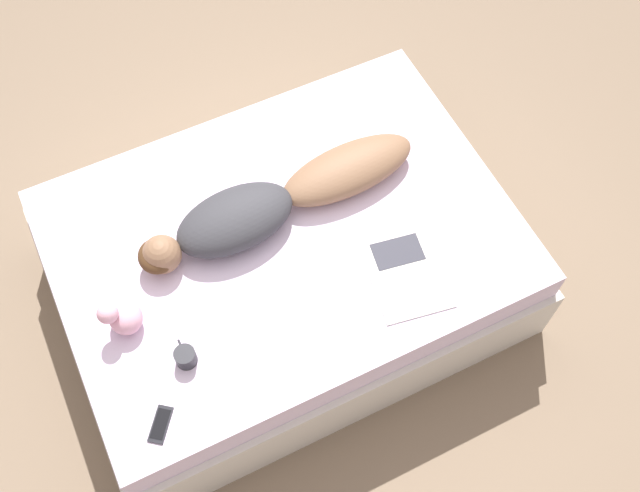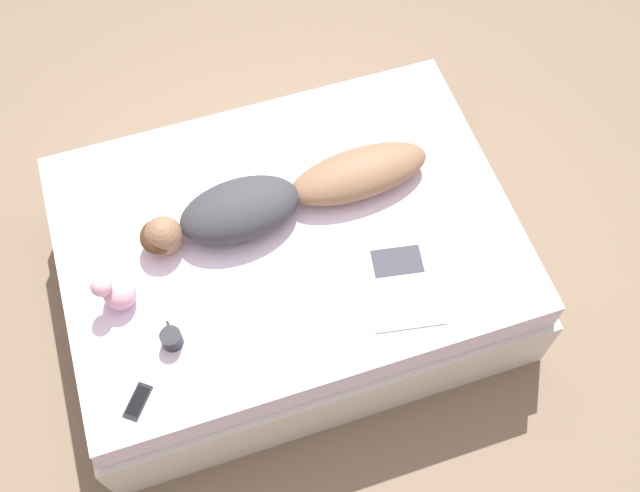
{
  "view_description": "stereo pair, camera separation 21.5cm",
  "coord_description": "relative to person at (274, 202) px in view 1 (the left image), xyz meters",
  "views": [
    {
      "loc": [
        -1.56,
        0.58,
        3.46
      ],
      "look_at": [
        -0.15,
        -0.11,
        0.62
      ],
      "focal_mm": 42.0,
      "sensor_mm": 36.0,
      "label": 1
    },
    {
      "loc": [
        -1.64,
        0.38,
        3.46
      ],
      "look_at": [
        -0.15,
        -0.11,
        0.62
      ],
      "focal_mm": 42.0,
      "sensor_mm": 36.0,
      "label": 2
    }
  ],
  "objects": [
    {
      "name": "coffee_mug",
      "position": [
        -0.48,
        0.61,
        -0.05
      ],
      "size": [
        0.13,
        0.09,
        0.08
      ],
      "color": "#232328",
      "rests_on": "bed"
    },
    {
      "name": "bed",
      "position": [
        -0.12,
        0.01,
        -0.38
      ],
      "size": [
        1.53,
        2.08,
        0.57
      ],
      "color": "beige",
      "rests_on": "ground_plane"
    },
    {
      "name": "cell_phone",
      "position": [
        -0.69,
        0.8,
        -0.08
      ],
      "size": [
        0.16,
        0.14,
        0.01
      ],
      "rotation": [
        0.0,
        0.0,
        0.92
      ],
      "color": "black",
      "rests_on": "bed"
    },
    {
      "name": "open_magazine",
      "position": [
        -0.52,
        -0.38,
        -0.08
      ],
      "size": [
        0.47,
        0.38,
        0.01
      ],
      "rotation": [
        0.0,
        0.0,
        -0.17
      ],
      "color": "silver",
      "rests_on": "bed"
    },
    {
      "name": "plush_toy",
      "position": [
        -0.23,
        0.78,
        -0.0
      ],
      "size": [
        0.15,
        0.17,
        0.2
      ],
      "color": "#DB9EB2",
      "rests_on": "bed"
    },
    {
      "name": "ground_plane",
      "position": [
        -0.12,
        0.01,
        -0.66
      ],
      "size": [
        12.0,
        12.0,
        0.0
      ],
      "primitive_type": "plane",
      "color": "#7A6651"
    },
    {
      "name": "person",
      "position": [
        0.0,
        0.0,
        0.0
      ],
      "size": [
        0.34,
        1.35,
        0.19
      ],
      "rotation": [
        0.0,
        0.0,
        0.05
      ],
      "color": "brown",
      "rests_on": "bed"
    }
  ]
}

